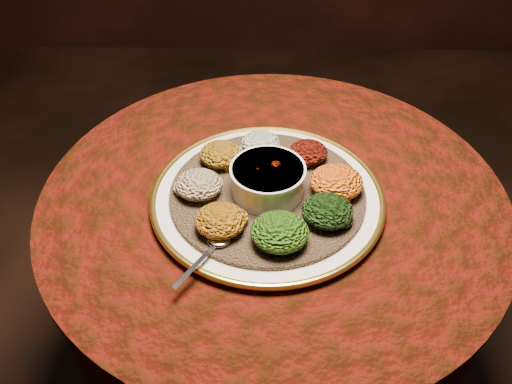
{
  "coord_description": "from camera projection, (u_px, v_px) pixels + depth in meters",
  "views": [
    {
      "loc": [
        -0.02,
        -0.86,
        1.52
      ],
      "look_at": [
        -0.04,
        -0.02,
        0.76
      ],
      "focal_mm": 40.0,
      "sensor_mm": 36.0,
      "label": 1
    }
  ],
  "objects": [
    {
      "name": "table",
      "position": [
        272.0,
        254.0,
        1.29
      ],
      "size": [
        0.96,
        0.96,
        0.73
      ],
      "color": "black",
      "rests_on": "ground"
    },
    {
      "name": "spoon",
      "position": [
        215.0,
        245.0,
        1.02
      ],
      "size": [
        0.09,
        0.13,
        0.01
      ],
      "rotation": [
        0.0,
        0.0,
        -2.14
      ],
      "color": "silver",
      "rests_on": "injera"
    },
    {
      "name": "portion_kitfo",
      "position": [
        308.0,
        152.0,
        1.2
      ],
      "size": [
        0.08,
        0.08,
        0.04
      ],
      "primitive_type": "ellipsoid",
      "color": "black",
      "rests_on": "injera"
    },
    {
      "name": "portion_timatim",
      "position": [
        199.0,
        185.0,
        1.12
      ],
      "size": [
        0.09,
        0.09,
        0.04
      ],
      "primitive_type": "ellipsoid",
      "color": "maroon",
      "rests_on": "injera"
    },
    {
      "name": "portion_kik",
      "position": [
        220.0,
        220.0,
        1.04
      ],
      "size": [
        0.1,
        0.09,
        0.05
      ],
      "primitive_type": "ellipsoid",
      "color": "#9F650E",
      "rests_on": "injera"
    },
    {
      "name": "platter",
      "position": [
        267.0,
        198.0,
        1.14
      ],
      "size": [
        0.52,
        0.52,
        0.02
      ],
      "rotation": [
        0.0,
        0.0,
        0.17
      ],
      "color": "white",
      "rests_on": "table"
    },
    {
      "name": "portion_gomen",
      "position": [
        327.0,
        211.0,
        1.06
      ],
      "size": [
        0.1,
        0.09,
        0.05
      ],
      "primitive_type": "ellipsoid",
      "color": "black",
      "rests_on": "injera"
    },
    {
      "name": "portion_shiro",
      "position": [
        221.0,
        154.0,
        1.19
      ],
      "size": [
        0.09,
        0.08,
        0.04
      ],
      "primitive_type": "ellipsoid",
      "color": "#985D12",
      "rests_on": "injera"
    },
    {
      "name": "portion_mixveg",
      "position": [
        280.0,
        232.0,
        1.02
      ],
      "size": [
        0.11,
        0.1,
        0.05
      ],
      "primitive_type": "ellipsoid",
      "color": "#A7430A",
      "rests_on": "injera"
    },
    {
      "name": "portion_tikil",
      "position": [
        336.0,
        182.0,
        1.12
      ],
      "size": [
        0.11,
        0.1,
        0.05
      ],
      "primitive_type": "ellipsoid",
      "color": "#B5800F",
      "rests_on": "injera"
    },
    {
      "name": "stew_bowl",
      "position": [
        268.0,
        179.0,
        1.11
      ],
      "size": [
        0.15,
        0.15,
        0.06
      ],
      "color": "white",
      "rests_on": "injera"
    },
    {
      "name": "portion_ayib",
      "position": [
        260.0,
        143.0,
        1.22
      ],
      "size": [
        0.08,
        0.08,
        0.04
      ],
      "primitive_type": "ellipsoid",
      "color": "beige",
      "rests_on": "injera"
    },
    {
      "name": "injera",
      "position": [
        267.0,
        194.0,
        1.14
      ],
      "size": [
        0.49,
        0.49,
        0.01
      ],
      "primitive_type": "cylinder",
      "rotation": [
        0.0,
        0.0,
        0.31
      ],
      "color": "brown",
      "rests_on": "platter"
    }
  ]
}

